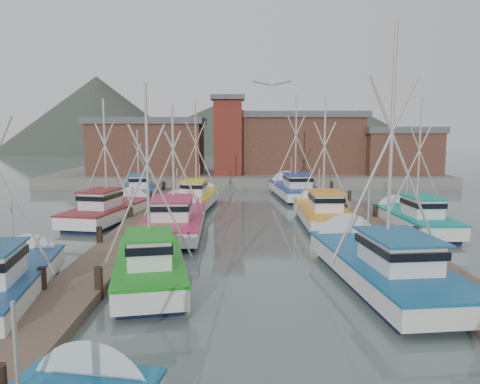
{
  "coord_description": "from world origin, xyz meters",
  "views": [
    {
      "loc": [
        -1.1,
        -18.09,
        5.99
      ],
      "look_at": [
        -0.89,
        7.68,
        2.6
      ],
      "focal_mm": 35.0,
      "sensor_mm": 36.0,
      "label": 1
    }
  ],
  "objects_px": {
    "boat_4": "(150,264)",
    "boat_12": "(198,198)",
    "boat_8": "(176,220)",
    "lookout_tower": "(228,135)"
  },
  "relations": [
    {
      "from": "boat_4",
      "to": "boat_12",
      "type": "bearing_deg",
      "value": 78.14
    },
    {
      "from": "boat_8",
      "to": "boat_12",
      "type": "height_order",
      "value": "boat_12"
    },
    {
      "from": "boat_8",
      "to": "boat_12",
      "type": "xyz_separation_m",
      "value": [
        0.6,
        8.97,
        0.0
      ]
    },
    {
      "from": "lookout_tower",
      "to": "boat_4",
      "type": "height_order",
      "value": "lookout_tower"
    },
    {
      "from": "lookout_tower",
      "to": "boat_4",
      "type": "distance_m",
      "value": 33.39
    },
    {
      "from": "boat_8",
      "to": "boat_12",
      "type": "relative_size",
      "value": 1.17
    },
    {
      "from": "lookout_tower",
      "to": "boat_8",
      "type": "bearing_deg",
      "value": -96.67
    },
    {
      "from": "boat_4",
      "to": "boat_12",
      "type": "xyz_separation_m",
      "value": [
        0.42,
        18.46,
        0.0
      ]
    },
    {
      "from": "boat_4",
      "to": "boat_8",
      "type": "height_order",
      "value": "boat_4"
    },
    {
      "from": "boat_4",
      "to": "boat_12",
      "type": "relative_size",
      "value": 0.94
    }
  ]
}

